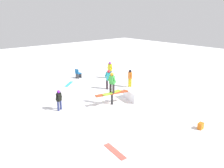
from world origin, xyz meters
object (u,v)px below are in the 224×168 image
(bystander_teal, at_px, (109,78))
(bystander_yellow, at_px, (110,69))
(backpack_on_snow, at_px, (201,126))
(rail_feature, at_px, (112,95))
(loose_snowboard_cyan, at_px, (69,84))
(bystander_orange, at_px, (130,77))
(loose_snowboard_coral, at_px, (115,151))
(bystander_black, at_px, (59,99))
(main_rider_on_rail, at_px, (112,83))
(folding_chair, at_px, (78,74))

(bystander_teal, bearing_deg, bystander_yellow, 80.67)
(bystander_yellow, height_order, backpack_on_snow, bystander_yellow)
(rail_feature, bearing_deg, loose_snowboard_cyan, -77.16)
(bystander_orange, height_order, loose_snowboard_coral, bystander_orange)
(bystander_yellow, bearing_deg, backpack_on_snow, 162.16)
(bystander_black, height_order, backpack_on_snow, bystander_black)
(bystander_orange, bearing_deg, main_rider_on_rail, -49.34)
(main_rider_on_rail, bearing_deg, bystander_yellow, -132.39)
(backpack_on_snow, bearing_deg, rail_feature, 101.83)
(loose_snowboard_cyan, bearing_deg, rail_feature, 48.63)
(bystander_orange, bearing_deg, loose_snowboard_coral, -35.84)
(bystander_orange, height_order, loose_snowboard_cyan, bystander_orange)
(main_rider_on_rail, relative_size, bystander_orange, 1.01)
(loose_snowboard_cyan, bearing_deg, bystander_yellow, 125.80)
(loose_snowboard_coral, bearing_deg, bystander_yellow, -33.38)
(bystander_black, xyz_separation_m, bystander_yellow, (-6.87, -3.31, 0.13))
(rail_feature, height_order, bystander_orange, bystander_orange)
(main_rider_on_rail, xyz_separation_m, bystander_black, (3.03, -1.44, -0.74))
(loose_snowboard_coral, relative_size, backpack_on_snow, 3.96)
(rail_feature, xyz_separation_m, bystander_yellow, (-3.84, -4.75, 0.19))
(bystander_teal, relative_size, backpack_on_snow, 4.61)
(rail_feature, xyz_separation_m, loose_snowboard_coral, (3.29, 3.99, -0.66))
(folding_chair, xyz_separation_m, backpack_on_snow, (0.30, 12.11, -0.24))
(bystander_teal, distance_m, loose_snowboard_coral, 8.27)
(main_rider_on_rail, distance_m, folding_chair, 6.97)
(loose_snowboard_coral, xyz_separation_m, loose_snowboard_cyan, (-3.34, -9.64, 0.00))
(backpack_on_snow, bearing_deg, bystander_orange, 71.75)
(bystander_black, distance_m, bystander_orange, 6.45)
(main_rider_on_rail, relative_size, folding_chair, 1.66)
(loose_snowboard_cyan, xyz_separation_m, backpack_on_snow, (-1.30, 11.07, 0.16))
(rail_feature, height_order, bystander_yellow, bystander_yellow)
(loose_snowboard_coral, height_order, folding_chair, folding_chair)
(bystander_black, height_order, loose_snowboard_coral, bystander_black)
(rail_feature, relative_size, loose_snowboard_coral, 1.71)
(rail_feature, xyz_separation_m, bystander_black, (3.03, -1.44, 0.05))
(main_rider_on_rail, xyz_separation_m, backpack_on_snow, (-1.35, 5.42, -1.30))
(bystander_teal, xyz_separation_m, backpack_on_snow, (0.45, 7.89, -0.71))
(loose_snowboard_coral, distance_m, backpack_on_snow, 4.86)
(bystander_teal, distance_m, backpack_on_snow, 7.94)
(bystander_yellow, xyz_separation_m, backpack_on_snow, (2.49, 10.17, -0.69))
(bystander_orange, bearing_deg, folding_chair, -146.78)
(bystander_yellow, bearing_deg, bystander_black, 111.66)
(loose_snowboard_coral, height_order, loose_snowboard_cyan, same)
(rail_feature, distance_m, folding_chair, 6.90)
(rail_feature, xyz_separation_m, folding_chair, (-1.65, -6.69, -0.26))
(rail_feature, xyz_separation_m, bystander_orange, (-3.42, -1.75, 0.13))
(folding_chair, bearing_deg, main_rider_on_rail, 155.17)
(rail_feature, xyz_separation_m, bystander_teal, (-1.80, -2.47, 0.20))
(loose_snowboard_cyan, bearing_deg, backpack_on_snow, 55.87)
(bystander_yellow, xyz_separation_m, bystander_orange, (0.43, 3.00, -0.05))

